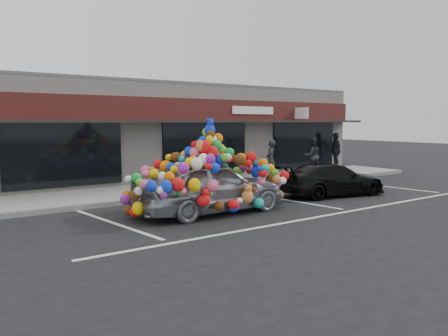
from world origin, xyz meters
TOP-DOWN VIEW (x-y plane):
  - ground at (0.00, 0.00)m, footprint 90.00×90.00m
  - shop_building at (0.00, 8.44)m, footprint 24.00×7.20m
  - sidewalk at (0.00, 4.00)m, footprint 26.00×3.00m
  - kerb at (0.00, 2.50)m, footprint 26.00×0.18m
  - parking_stripe_left at (-3.20, 0.20)m, footprint 0.73×4.37m
  - parking_stripe_mid at (2.80, 0.20)m, footprint 0.73×4.37m
  - parking_stripe_right at (8.20, 0.20)m, footprint 0.73×4.37m
  - lane_line at (2.00, -2.30)m, footprint 14.00×0.12m
  - toy_car at (-0.42, -0.09)m, footprint 3.25×4.79m
  - black_sedan at (4.78, -0.11)m, footprint 2.35×4.22m
  - pedestrian_a at (5.33, 3.86)m, footprint 0.74×0.70m
  - pedestrian_b at (8.10, 4.04)m, footprint 1.00×0.88m
  - pedestrian_c at (10.66, 4.82)m, footprint 1.21×0.92m

SIDE VIEW (x-z plane):
  - ground at x=0.00m, z-range 0.00..0.00m
  - parking_stripe_left at x=-3.20m, z-range 0.00..0.01m
  - parking_stripe_mid at x=2.80m, z-range 0.00..0.01m
  - parking_stripe_right at x=8.20m, z-range 0.00..0.01m
  - lane_line at x=2.00m, z-range 0.00..0.01m
  - sidewalk at x=0.00m, z-range 0.00..0.15m
  - kerb at x=0.00m, z-range -0.01..0.15m
  - black_sedan at x=4.78m, z-range 0.00..1.16m
  - toy_car at x=-0.42m, z-range -0.45..2.35m
  - pedestrian_a at x=5.33m, z-range 0.15..1.85m
  - pedestrian_b at x=8.10m, z-range 0.15..1.89m
  - pedestrian_c at x=10.66m, z-range 0.15..2.06m
  - shop_building at x=0.00m, z-range 0.01..4.32m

